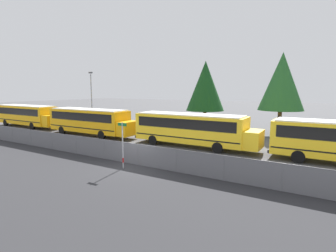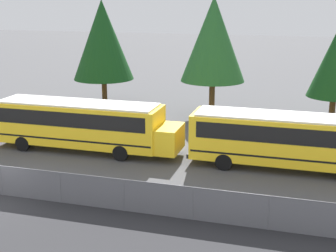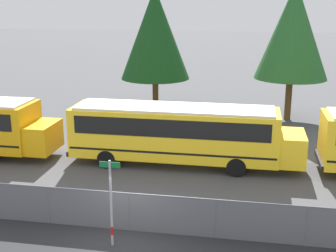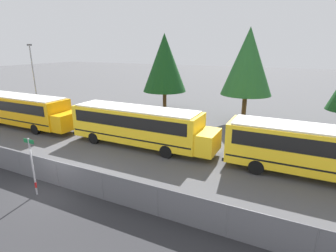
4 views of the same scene
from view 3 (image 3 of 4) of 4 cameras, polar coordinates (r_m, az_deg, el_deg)
name	(u,v)px [view 3 (image 3 of 4)]	position (r m, az deg, el deg)	size (l,w,h in m)	color
ground_plane	(130,230)	(17.40, -4.68, -12.54)	(200.00, 200.00, 0.00)	#4C4C4F
fence	(129,211)	(17.06, -4.73, -10.31)	(73.56, 0.07, 1.47)	#9EA0A5
school_bus_2	(179,131)	(23.13, 1.34, -0.56)	(11.52, 2.61, 2.97)	yellow
street_sign	(111,201)	(15.79, -6.96, -9.12)	(0.70, 0.09, 3.06)	#B7B7BC
tree_0	(155,34)	(34.25, -1.59, 11.20)	(5.00, 5.00, 8.84)	#51381E
tree_1	(293,31)	(32.21, 15.01, 11.12)	(4.82, 4.82, 9.12)	#51381E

